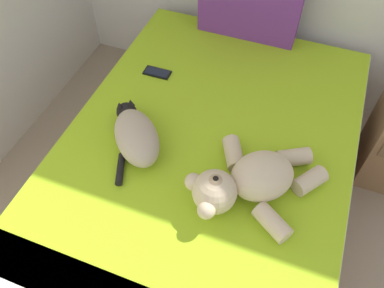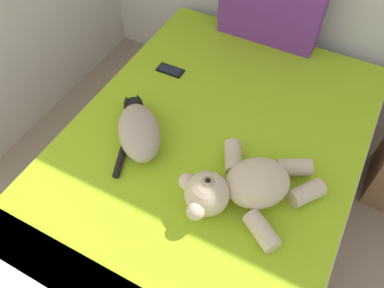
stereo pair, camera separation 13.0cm
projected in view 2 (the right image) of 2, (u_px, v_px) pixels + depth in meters
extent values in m
cube|color=olive|center=(205.00, 189.00, 2.10)|extent=(1.40, 2.04, 0.29)
cube|color=white|center=(206.00, 163.00, 1.91)|extent=(1.36, 1.97, 0.21)
cube|color=#9EC61E|center=(213.00, 140.00, 1.86)|extent=(1.34, 1.83, 0.02)
ellipsoid|color=tan|center=(139.00, 132.00, 1.78)|extent=(0.37, 0.38, 0.15)
sphere|color=black|center=(134.00, 107.00, 1.91)|extent=(0.10, 0.10, 0.10)
cone|color=black|center=(127.00, 100.00, 1.86)|extent=(0.04, 0.04, 0.04)
cone|color=black|center=(138.00, 98.00, 1.87)|extent=(0.04, 0.04, 0.04)
cylinder|color=black|center=(120.00, 162.00, 1.74)|extent=(0.09, 0.16, 0.03)
ellipsoid|color=black|center=(145.00, 124.00, 1.88)|extent=(0.11, 0.11, 0.04)
ellipsoid|color=beige|center=(257.00, 183.00, 1.58)|extent=(0.35, 0.35, 0.18)
sphere|color=beige|center=(207.00, 194.00, 1.55)|extent=(0.18, 0.18, 0.18)
sphere|color=tan|center=(208.00, 185.00, 1.50)|extent=(0.07, 0.07, 0.07)
sphere|color=black|center=(208.00, 181.00, 1.48)|extent=(0.02, 0.02, 0.02)
sphere|color=beige|center=(196.00, 211.00, 1.49)|extent=(0.07, 0.07, 0.07)
sphere|color=beige|center=(187.00, 182.00, 1.58)|extent=(0.07, 0.07, 0.07)
cylinder|color=beige|center=(262.00, 231.00, 1.51)|extent=(0.18, 0.15, 0.08)
cylinder|color=beige|center=(307.00, 193.00, 1.62)|extent=(0.15, 0.17, 0.08)
cylinder|color=beige|center=(233.00, 158.00, 1.73)|extent=(0.14, 0.18, 0.08)
cylinder|color=beige|center=(294.00, 168.00, 1.70)|extent=(0.17, 0.14, 0.08)
cube|color=black|center=(170.00, 70.00, 2.15)|extent=(0.15, 0.07, 0.01)
cube|color=black|center=(170.00, 70.00, 2.14)|extent=(0.13, 0.06, 0.00)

